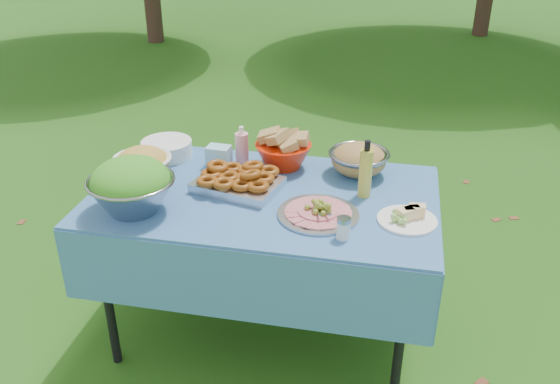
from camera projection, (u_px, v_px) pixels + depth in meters
The scene contains 14 objects.
ground at pixel (266, 332), 2.88m from camera, with size 80.00×80.00×0.00m, color #173509.
picnic_table at pixel (265, 268), 2.70m from camera, with size 1.46×0.86×0.76m, color #71AADA.
salad_bowl at pixel (131, 186), 2.34m from camera, with size 0.34×0.34×0.23m, color #92949B, non-canonical shape.
pasta_bowl_white at pixel (142, 163), 2.63m from camera, with size 0.25×0.25×0.14m, color white, non-canonical shape.
plate_stack at pixel (167, 149), 2.86m from camera, with size 0.24×0.24×0.08m, color white.
wipes_box at pixel (219, 156), 2.75m from camera, with size 0.11×0.08×0.10m, color #A0DFF2.
sanitizer_bottle at pixel (242, 145), 2.77m from camera, with size 0.06×0.06×0.18m, color pink.
bread_bowl at pixel (283, 149), 2.73m from camera, with size 0.26×0.26×0.17m, color red, non-canonical shape.
pasta_bowl_steel at pixel (359, 159), 2.67m from camera, with size 0.27×0.27×0.14m, color #92949B, non-canonical shape.
fried_tray at pixel (238, 181), 2.55m from camera, with size 0.35×0.25×0.08m, color silver.
charcuterie_platter at pixel (318, 207), 2.34m from camera, with size 0.33×0.33×0.07m, color #A7AAAE.
oil_bottle at pixel (366, 169), 2.45m from camera, with size 0.06×0.06×0.25m, color gold.
cheese_plate at pixel (408, 214), 2.31m from camera, with size 0.23×0.23×0.06m, color white.
shaker at pixel (343, 228), 2.19m from camera, with size 0.05×0.05×0.09m, color white.
Camera 1 is at (0.52, -2.17, 1.94)m, focal length 38.00 mm.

